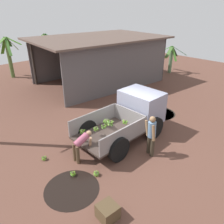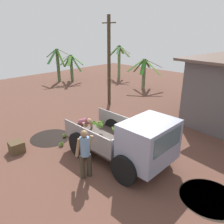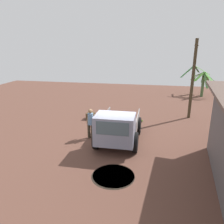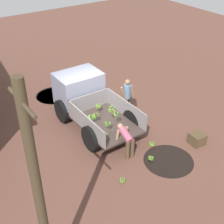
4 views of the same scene
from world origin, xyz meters
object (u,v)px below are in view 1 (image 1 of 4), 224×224
object	(u,v)px
person_worker_loading	(81,144)
banana_bunch_on_ground_1	(73,173)
cargo_truck	(134,113)
wooden_crate_0	(108,212)
banana_bunch_on_ground_2	(44,158)
banana_bunch_on_ground_0	(96,173)
person_foreground_visitor	(151,134)

from	to	relation	value
person_worker_loading	banana_bunch_on_ground_1	world-z (taller)	person_worker_loading
cargo_truck	wooden_crate_0	bearing A→B (deg)	-147.98
banana_bunch_on_ground_1	banana_bunch_on_ground_2	bearing A→B (deg)	101.41
banana_bunch_on_ground_2	cargo_truck	bearing A→B (deg)	-14.02
person_worker_loading	banana_bunch_on_ground_0	distance (m)	1.27
banana_bunch_on_ground_1	wooden_crate_0	world-z (taller)	wooden_crate_0
person_foreground_visitor	banana_bunch_on_ground_2	bearing A→B (deg)	-20.07
banana_bunch_on_ground_1	wooden_crate_0	xyz separation A→B (m)	(-0.27, -2.09, 0.13)
cargo_truck	banana_bunch_on_ground_0	distance (m)	3.49
person_foreground_visitor	banana_bunch_on_ground_1	bearing A→B (deg)	-1.99
person_foreground_visitor	person_worker_loading	size ratio (longest dim) A/B	1.53
person_worker_loading	cargo_truck	bearing A→B (deg)	0.45
person_foreground_visitor	person_worker_loading	world-z (taller)	person_foreground_visitor
person_worker_loading	banana_bunch_on_ground_0	world-z (taller)	person_worker_loading
banana_bunch_on_ground_1	banana_bunch_on_ground_2	distance (m)	1.53
cargo_truck	wooden_crate_0	xyz separation A→B (m)	(-4.06, -2.57, -0.80)
banana_bunch_on_ground_0	wooden_crate_0	world-z (taller)	wooden_crate_0
cargo_truck	banana_bunch_on_ground_0	world-z (taller)	cargo_truck
person_foreground_visitor	banana_bunch_on_ground_1	distance (m)	3.27
banana_bunch_on_ground_1	wooden_crate_0	distance (m)	2.11
person_worker_loading	banana_bunch_on_ground_2	distance (m)	1.59
banana_bunch_on_ground_0	banana_bunch_on_ground_1	size ratio (longest dim) A/B	1.07
banana_bunch_on_ground_0	banana_bunch_on_ground_1	xyz separation A→B (m)	(-0.60, 0.57, -0.00)
banana_bunch_on_ground_0	banana_bunch_on_ground_1	distance (m)	0.83
person_foreground_visitor	banana_bunch_on_ground_1	xyz separation A→B (m)	(-2.95, 1.13, -0.86)
person_foreground_visitor	person_worker_loading	bearing A→B (deg)	-18.70
cargo_truck	person_foreground_visitor	size ratio (longest dim) A/B	2.42
person_foreground_visitor	cargo_truck	bearing A→B (deg)	-98.95
banana_bunch_on_ground_2	banana_bunch_on_ground_1	bearing A→B (deg)	-78.59
person_foreground_visitor	banana_bunch_on_ground_0	xyz separation A→B (m)	(-2.35, 0.55, -0.86)
cargo_truck	banana_bunch_on_ground_0	xyz separation A→B (m)	(-3.20, -1.05, -0.93)
cargo_truck	banana_bunch_on_ground_1	xyz separation A→B (m)	(-3.79, -0.48, -0.93)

